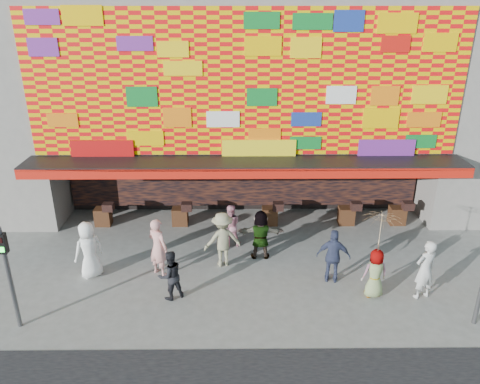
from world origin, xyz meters
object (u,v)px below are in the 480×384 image
at_px(signal_left, 7,267).
at_px(ped_g, 375,273).
at_px(ped_h, 425,270).
at_px(ped_b, 158,247).
at_px(parasol, 381,230).
at_px(ped_d, 223,240).
at_px(ped_i, 230,225).
at_px(ped_c, 170,275).
at_px(ped_f, 261,235).
at_px(ped_e, 333,256).
at_px(ped_a, 89,250).

height_order(signal_left, ped_g, signal_left).
relative_size(ped_g, ped_h, 0.82).
height_order(ped_b, parasol, parasol).
height_order(ped_d, ped_h, ped_d).
bearing_deg(ped_g, ped_d, -28.82).
distance_m(ped_b, parasol, 6.78).
bearing_deg(ped_i, ped_b, 36.84).
bearing_deg(ped_c, ped_d, -158.65).
bearing_deg(ped_f, signal_left, 28.27).
relative_size(ped_c, ped_e, 0.87).
relative_size(ped_d, ped_g, 1.23).
distance_m(ped_b, ped_f, 3.44).
bearing_deg(ped_a, ped_h, 134.47).
relative_size(ped_a, ped_e, 1.06).
bearing_deg(signal_left, ped_d, 29.69).
height_order(ped_a, ped_h, ped_a).
bearing_deg(parasol, ped_e, 143.95).
bearing_deg(parasol, ped_b, 169.10).
bearing_deg(ped_g, ped_e, -43.24).
bearing_deg(ped_c, signal_left, -12.24).
height_order(ped_c, ped_g, ped_c).
relative_size(ped_e, ped_f, 1.03).
bearing_deg(ped_d, ped_c, 36.36).
height_order(ped_b, ped_h, ped_b).
bearing_deg(ped_e, ped_a, 8.97).
distance_m(signal_left, ped_f, 7.66).
xyz_separation_m(ped_d, parasol, (4.52, -1.79, 1.26)).
xyz_separation_m(ped_c, ped_f, (2.75, 2.31, 0.09)).
relative_size(ped_d, ped_h, 1.01).
height_order(ped_d, ped_g, ped_d).
bearing_deg(ped_a, ped_d, 150.06).
bearing_deg(ped_e, ped_b, 6.83).
bearing_deg(ped_i, ped_c, 58.81).
bearing_deg(parasol, ped_i, 143.80).
height_order(ped_f, ped_g, ped_f).
height_order(ped_e, parasol, parasol).
xyz_separation_m(signal_left, ped_e, (8.88, 2.09, -0.97)).
xyz_separation_m(ped_g, ped_h, (1.42, -0.08, 0.17)).
xyz_separation_m(ped_a, ped_c, (2.70, -1.21, -0.17)).
relative_size(ped_f, ped_g, 1.13).
bearing_deg(ped_a, ped_i, 165.58).
height_order(signal_left, ped_e, signal_left).
distance_m(ped_a, ped_g, 8.77).
height_order(signal_left, ped_c, signal_left).
bearing_deg(ped_d, ped_e, 148.82).
relative_size(ped_b, parasol, 0.99).
xyz_separation_m(ped_a, ped_g, (8.70, -1.16, -0.17)).
distance_m(ped_a, ped_f, 5.55).
relative_size(ped_c, ped_i, 0.99).
xyz_separation_m(ped_f, parasol, (3.25, -2.26, 1.34)).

